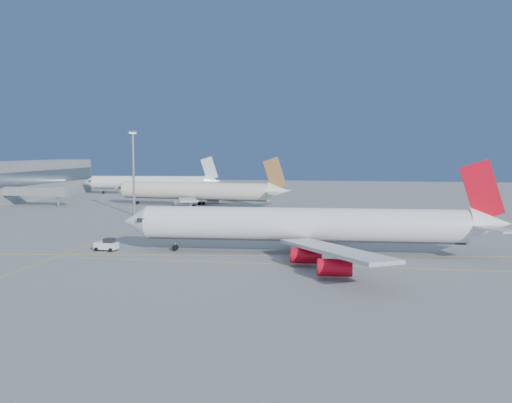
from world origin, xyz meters
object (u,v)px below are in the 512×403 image
object	(u,v)px
airliner_virgin	(311,225)
airliner_etihad	(198,191)
airliner_third	(152,183)
light_mast	(133,166)
pushback_tug	(107,245)

from	to	relation	value
airliner_virgin	airliner_etihad	xyz separation A→B (m)	(-44.92, 84.42, -0.17)
airliner_third	light_mast	distance (m)	83.39
airliner_etihad	light_mast	distance (m)	33.35
pushback_tug	airliner_third	bearing A→B (deg)	111.88
airliner_third	pushback_tug	bearing A→B (deg)	-78.65
airliner_etihad	airliner_third	distance (m)	60.67
airliner_virgin	pushback_tug	size ratio (longest dim) A/B	15.89
airliner_etihad	airliner_third	xyz separation A→B (m)	(-34.54, 49.88, -0.22)
airliner_virgin	pushback_tug	bearing A→B (deg)	-177.80
pushback_tug	light_mast	world-z (taller)	light_mast
airliner_etihad	airliner_third	bearing A→B (deg)	132.99
airliner_virgin	light_mast	world-z (taller)	light_mast
airliner_third	pushback_tug	distance (m)	143.25
airliner_virgin	light_mast	xyz separation A→B (m)	(-56.62, 54.70, 9.41)
airliner_virgin	airliner_third	world-z (taller)	airliner_virgin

